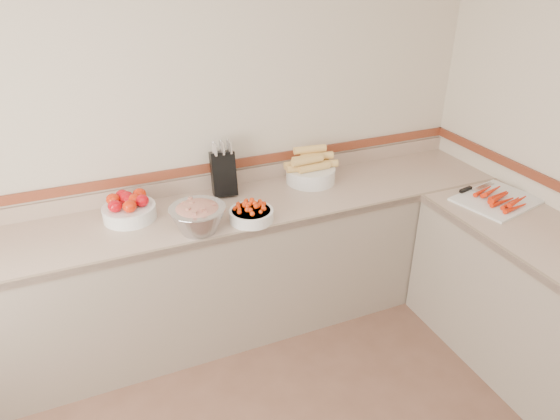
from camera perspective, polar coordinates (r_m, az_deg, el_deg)
name	(u,v)px	position (r m, az deg, el deg)	size (l,w,h in m)	color
back_wall	(188,133)	(3.22, -10.44, 8.62)	(4.00, 4.00, 0.00)	beige
counter_back	(211,272)	(3.32, -7.85, -7.01)	(4.00, 0.65, 1.08)	tan
knife_block	(223,172)	(3.24, -6.50, 4.31)	(0.17, 0.20, 0.37)	black
tomato_bowl	(129,208)	(3.08, -16.88, 0.23)	(0.31, 0.31, 0.15)	white
cherry_tomato_bowl	(251,213)	(2.94, -3.30, -0.37)	(0.26, 0.26, 0.14)	white
corn_bowl	(311,170)	(3.42, 3.51, 4.57)	(0.37, 0.34, 0.25)	white
rhubarb_bowl	(198,216)	(2.84, -9.37, -0.73)	(0.32, 0.32, 0.18)	#B2B2BA
cutting_board	(498,199)	(3.46, 23.66, 1.18)	(0.57, 0.48, 0.07)	white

